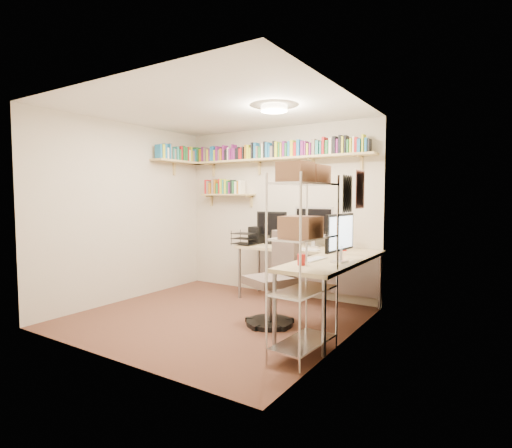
# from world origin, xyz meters

# --- Properties ---
(ground) EXTENTS (3.20, 3.20, 0.00)m
(ground) POSITION_xyz_m (0.00, 0.00, 0.00)
(ground) COLOR #4A2920
(ground) RESTS_ON ground
(room_shell) EXTENTS (3.24, 3.04, 2.52)m
(room_shell) POSITION_xyz_m (0.00, 0.00, 1.55)
(room_shell) COLOR beige
(room_shell) RESTS_ON ground
(wall_shelves) EXTENTS (3.12, 1.09, 0.79)m
(wall_shelves) POSITION_xyz_m (-0.44, 1.30, 2.03)
(wall_shelves) COLOR #D7C079
(wall_shelves) RESTS_ON ground
(corner_desk) EXTENTS (2.05, 1.96, 1.33)m
(corner_desk) POSITION_xyz_m (0.70, 0.93, 0.76)
(corner_desk) COLOR #D6BC8B
(corner_desk) RESTS_ON ground
(office_chair) EXTENTS (0.63, 0.63, 1.07)m
(office_chair) POSITION_xyz_m (0.73, 0.16, 0.45)
(office_chair) COLOR black
(office_chair) RESTS_ON ground
(wire_rack) EXTENTS (0.40, 0.75, 1.77)m
(wire_rack) POSITION_xyz_m (1.42, -0.52, 1.27)
(wire_rack) COLOR silver
(wire_rack) RESTS_ON ground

